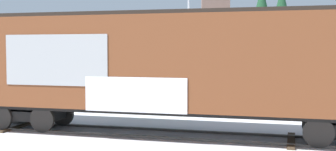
% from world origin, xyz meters
% --- Properties ---
extents(ground_plane, '(260.00, 260.00, 0.00)m').
position_xyz_m(ground_plane, '(0.00, 0.00, 0.00)').
color(ground_plane, silver).
extents(track, '(59.96, 5.80, 0.08)m').
position_xyz_m(track, '(-2.18, 0.11, 0.04)').
color(track, '#4C4742').
rests_on(track, ground_plane).
extents(freight_car, '(16.93, 4.23, 4.27)m').
position_xyz_m(freight_car, '(-0.69, -0.00, 2.44)').
color(freight_car, brown).
rests_on(freight_car, ground_plane).
extents(hillside, '(156.48, 35.48, 13.48)m').
position_xyz_m(hillside, '(0.08, 72.30, 4.43)').
color(hillside, silver).
rests_on(hillside, ground_plane).
extents(parked_car_green, '(4.12, 1.93, 1.55)m').
position_xyz_m(parked_car_green, '(-2.58, 5.54, 0.77)').
color(parked_car_green, '#1E5933').
rests_on(parked_car_green, ground_plane).
extents(parked_car_tan, '(4.76, 2.23, 1.50)m').
position_xyz_m(parked_car_tan, '(2.49, 6.14, 0.76)').
color(parked_car_tan, '#9E8966').
rests_on(parked_car_tan, ground_plane).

